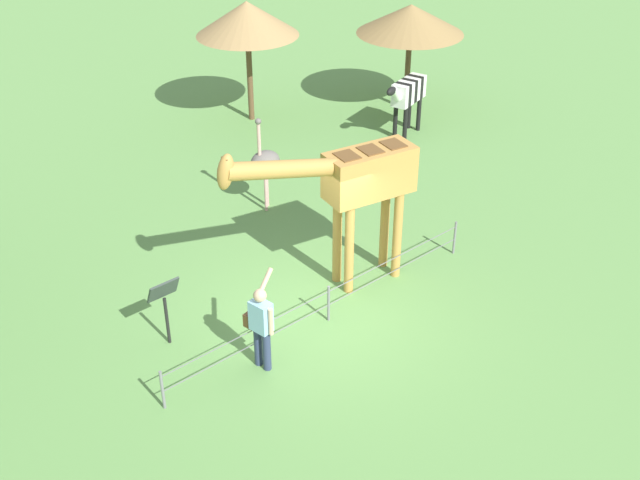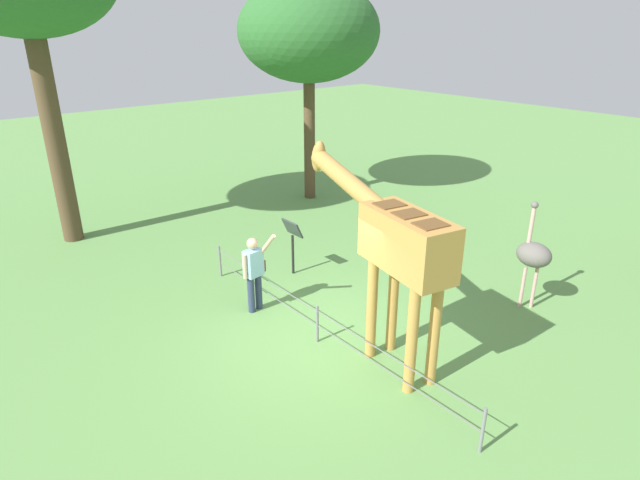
{
  "view_description": "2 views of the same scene",
  "coord_description": "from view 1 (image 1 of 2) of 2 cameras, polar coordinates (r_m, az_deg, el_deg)",
  "views": [
    {
      "loc": [
        7.81,
        8.92,
        8.85
      ],
      "look_at": [
        -0.33,
        -0.36,
        1.32
      ],
      "focal_mm": 44.41,
      "sensor_mm": 36.0,
      "label": 1
    },
    {
      "loc": [
        -6.36,
        5.48,
        5.47
      ],
      "look_at": [
        0.45,
        -0.19,
        1.76
      ],
      "focal_mm": 29.59,
      "sensor_mm": 36.0,
      "label": 2
    }
  ],
  "objects": [
    {
      "name": "ostrich",
      "position": [
        17.72,
        -3.98,
        5.65
      ],
      "size": [
        0.7,
        0.56,
        2.25
      ],
      "color": "#CC9E93",
      "rests_on": "ground_plane"
    },
    {
      "name": "ground_plane",
      "position": [
        14.8,
        -0.03,
        -5.34
      ],
      "size": [
        60.0,
        60.0,
        0.0
      ],
      "primitive_type": "plane",
      "color": "#60934C"
    },
    {
      "name": "visitor",
      "position": [
        13.12,
        -4.27,
        -6.0
      ],
      "size": [
        0.61,
        0.57,
        1.73
      ],
      "color": "navy",
      "rests_on": "ground_plane"
    },
    {
      "name": "info_sign",
      "position": [
        13.82,
        -11.16,
        -4.16
      ],
      "size": [
        0.56,
        0.21,
        1.32
      ],
      "color": "black",
      "rests_on": "ground_plane"
    },
    {
      "name": "giraffe",
      "position": [
        14.53,
        2.47,
        4.18
      ],
      "size": [
        3.92,
        1.23,
        3.39
      ],
      "color": "#BC8942",
      "rests_on": "ground_plane"
    },
    {
      "name": "zebra",
      "position": [
        21.62,
        6.31,
        10.38
      ],
      "size": [
        1.82,
        0.79,
        1.66
      ],
      "color": "black",
      "rests_on": "ground_plane"
    },
    {
      "name": "shade_hut_far",
      "position": [
        22.98,
        6.55,
        15.52
      ],
      "size": [
        3.03,
        3.03,
        3.06
      ],
      "color": "brown",
      "rests_on": "ground_plane"
    },
    {
      "name": "shade_hut_near",
      "position": [
        22.11,
        -5.28,
        15.59
      ],
      "size": [
        2.81,
        2.81,
        3.35
      ],
      "color": "brown",
      "rests_on": "ground_plane"
    },
    {
      "name": "wire_fence",
      "position": [
        14.41,
        0.62,
        -4.49
      ],
      "size": [
        7.05,
        0.05,
        0.75
      ],
      "color": "slate",
      "rests_on": "ground_plane"
    }
  ]
}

